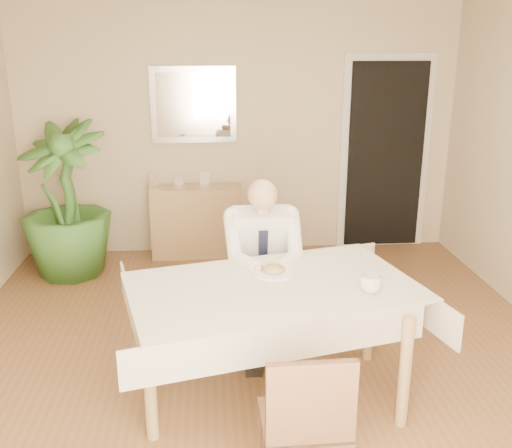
{
  "coord_description": "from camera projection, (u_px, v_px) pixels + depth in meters",
  "views": [
    {
      "loc": [
        -0.31,
        -3.39,
        2.14
      ],
      "look_at": [
        0.0,
        0.35,
        0.95
      ],
      "focal_mm": 40.0,
      "sensor_mm": 36.0,
      "label": 1
    }
  ],
  "objects": [
    {
      "name": "room",
      "position": [
        261.0,
        187.0,
        3.49
      ],
      "size": [
        5.0,
        5.02,
        2.6
      ],
      "color": "brown",
      "rests_on": "ground"
    },
    {
      "name": "window",
      "position": [
        376.0,
        416.0,
        1.1
      ],
      "size": [
        1.34,
        0.04,
        1.44
      ],
      "color": "silver",
      "rests_on": "room"
    },
    {
      "name": "doorway",
      "position": [
        385.0,
        156.0,
        6.05
      ],
      "size": [
        0.96,
        0.07,
        2.1
      ],
      "color": "silver",
      "rests_on": "ground"
    },
    {
      "name": "mirror",
      "position": [
        193.0,
        105.0,
        5.73
      ],
      "size": [
        0.86,
        0.04,
        0.76
      ],
      "color": "silver",
      "rests_on": "room"
    },
    {
      "name": "dining_table",
      "position": [
        273.0,
        298.0,
        3.45
      ],
      "size": [
        1.95,
        1.42,
        0.75
      ],
      "rotation": [
        0.0,
        0.0,
        0.24
      ],
      "color": "#9E7E54",
      "rests_on": "ground"
    },
    {
      "name": "chair_far",
      "position": [
        260.0,
        268.0,
        4.33
      ],
      "size": [
        0.44,
        0.44,
        0.91
      ],
      "rotation": [
        0.0,
        0.0,
        -0.03
      ],
      "color": "#462E1F",
      "rests_on": "ground"
    },
    {
      "name": "chair_near",
      "position": [
        306.0,
        422.0,
        2.63
      ],
      "size": [
        0.41,
        0.41,
        0.85
      ],
      "rotation": [
        0.0,
        0.0,
        0.01
      ],
      "color": "#462E1F",
      "rests_on": "ground"
    },
    {
      "name": "seated_man",
      "position": [
        264.0,
        259.0,
        4.01
      ],
      "size": [
        0.48,
        0.72,
        1.24
      ],
      "color": "white",
      "rests_on": "ground"
    },
    {
      "name": "plate",
      "position": [
        274.0,
        272.0,
        3.59
      ],
      "size": [
        0.26,
        0.26,
        0.02
      ],
      "primitive_type": "cylinder",
      "color": "white",
      "rests_on": "dining_table"
    },
    {
      "name": "food",
      "position": [
        274.0,
        269.0,
        3.59
      ],
      "size": [
        0.14,
        0.14,
        0.06
      ],
      "primitive_type": "ellipsoid",
      "color": "olive",
      "rests_on": "dining_table"
    },
    {
      "name": "knife",
      "position": [
        281.0,
        273.0,
        3.54
      ],
      "size": [
        0.01,
        0.13,
        0.01
      ],
      "primitive_type": "cylinder",
      "rotation": [
        1.57,
        0.0,
        0.0
      ],
      "color": "silver",
      "rests_on": "dining_table"
    },
    {
      "name": "fork",
      "position": [
        268.0,
        274.0,
        3.53
      ],
      "size": [
        0.01,
        0.13,
        0.01
      ],
      "primitive_type": "cylinder",
      "rotation": [
        1.57,
        0.0,
        0.0
      ],
      "color": "silver",
      "rests_on": "dining_table"
    },
    {
      "name": "coffee_mug",
      "position": [
        371.0,
        284.0,
        3.32
      ],
      "size": [
        0.16,
        0.16,
        0.1
      ],
      "primitive_type": "imported",
      "rotation": [
        0.0,
        0.0,
        0.3
      ],
      "color": "white",
      "rests_on": "dining_table"
    },
    {
      "name": "sideboard",
      "position": [
        197.0,
        221.0,
        5.94
      ],
      "size": [
        0.93,
        0.32,
        0.74
      ],
      "primitive_type": "cube",
      "rotation": [
        0.0,
        0.0,
        -0.0
      ],
      "color": "#9E7E54",
      "rests_on": "ground"
    },
    {
      "name": "photo_frame_left",
      "position": [
        154.0,
        180.0,
        5.82
      ],
      "size": [
        0.1,
        0.02,
        0.14
      ],
      "primitive_type": "cube",
      "color": "silver",
      "rests_on": "sideboard"
    },
    {
      "name": "photo_frame_center",
      "position": [
        179.0,
        179.0,
        5.85
      ],
      "size": [
        0.1,
        0.02,
        0.14
      ],
      "primitive_type": "cube",
      "color": "silver",
      "rests_on": "sideboard"
    },
    {
      "name": "photo_frame_right",
      "position": [
        205.0,
        179.0,
        5.87
      ],
      "size": [
        0.1,
        0.02,
        0.14
      ],
      "primitive_type": "cube",
      "color": "silver",
      "rests_on": "sideboard"
    },
    {
      "name": "potted_palm",
      "position": [
        65.0,
        200.0,
        5.34
      ],
      "size": [
        1.08,
        1.08,
        1.47
      ],
      "primitive_type": "imported",
      "rotation": [
        0.0,
        0.0,
        -0.4
      ],
      "color": "#2D5B20",
      "rests_on": "ground"
    }
  ]
}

